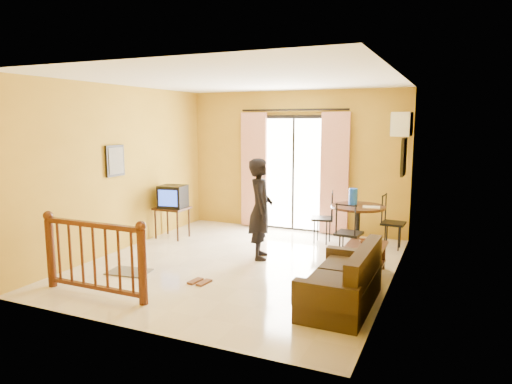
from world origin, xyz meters
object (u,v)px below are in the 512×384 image
at_px(television, 173,196).
at_px(standing_person, 260,209).
at_px(dining_table, 358,215).
at_px(sofa, 345,284).
at_px(coffee_table, 364,257).

bearing_deg(television, standing_person, -22.31).
xyz_separation_m(dining_table, sofa, (0.36, -2.53, -0.33)).
distance_m(television, coffee_table, 3.83).
distance_m(dining_table, standing_person, 1.76).
bearing_deg(coffee_table, dining_table, 105.10).
height_order(coffee_table, sofa, sofa).
bearing_deg(sofa, dining_table, 98.99).
xyz_separation_m(coffee_table, standing_person, (-1.70, 0.22, 0.52)).
bearing_deg(television, sofa, -35.16).
height_order(coffee_table, standing_person, standing_person).
bearing_deg(television, coffee_table, -19.09).
bearing_deg(coffee_table, standing_person, 172.67).
bearing_deg(standing_person, sofa, -151.91).
bearing_deg(dining_table, sofa, -81.84).
relative_size(coffee_table, sofa, 0.62).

